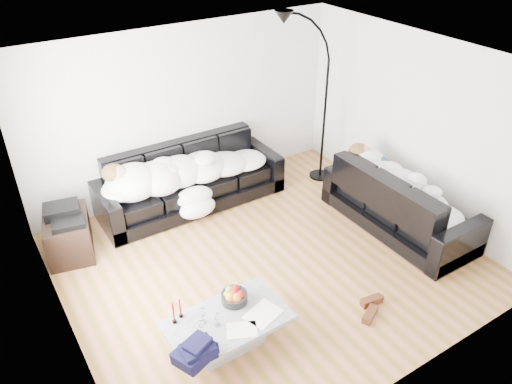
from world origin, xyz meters
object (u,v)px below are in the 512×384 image
shoes (371,308)px  stereo (63,214)px  wine_glass_a (203,316)px  wine_glass_b (201,327)px  sofa_right (400,200)px  av_cabinet (69,235)px  sleeper_back (191,167)px  candle_left (174,313)px  sofa_back (190,177)px  sleeper_right (403,188)px  floor_lamp (325,108)px  wine_glass_c (217,320)px  coffee_table (228,332)px  candle_right (180,308)px  fruit_bowl (234,295)px

shoes → stereo: (-2.61, 2.97, 0.57)m
shoes → stereo: stereo is taller
wine_glass_a → wine_glass_b: 0.14m
sofa_right → av_cabinet: 4.54m
sleeper_back → candle_left: (-1.40, -2.42, -0.15)m
sofa_back → candle_left: (-1.40, -2.47, 0.04)m
sleeper_right → stereo: 4.53m
floor_lamp → stereo: bearing=167.9°
floor_lamp → candle_left: bearing=-159.6°
sleeper_right → shoes: sleeper_right is taller
wine_glass_b → floor_lamp: 4.21m
sleeper_back → wine_glass_c: bearing=-111.3°
coffee_table → candle_left: 0.63m
sofa_right → stereo: 4.53m
sleeper_right → candle_right: sleeper_right is taller
wine_glass_b → wine_glass_c: (0.19, -0.00, 0.00)m
sofa_back → candle_left: sofa_back is taller
sleeper_right → av_cabinet: sleeper_right is taller
sleeper_back → candle_right: bearing=-118.8°
wine_glass_c → floor_lamp: size_ratio=0.07×
wine_glass_a → candle_left: candle_left is taller
av_cabinet → sofa_back: bearing=19.5°
sofa_back → sleeper_back: size_ratio=1.18×
sofa_back → wine_glass_c: 2.94m
sofa_right → stereo: bearing=64.9°
sleeper_back → fruit_bowl: sleeper_back is taller
candle_left → av_cabinet: candle_left is taller
coffee_table → wine_glass_b: wine_glass_b is taller
fruit_bowl → coffee_table: bearing=-136.4°
sleeper_back → stereo: 1.91m
candle_left → sofa_back: bearing=60.4°
sofa_back → shoes: size_ratio=6.17×
sleeper_back → coffee_table: bearing=-109.0°
fruit_bowl → wine_glass_c: 0.38m
wine_glass_c → sofa_back: bearing=69.0°
wine_glass_b → floor_lamp: (3.43, 2.32, 0.78)m
sofa_right → wine_glass_a: bearing=98.2°
wine_glass_a → stereo: (-0.75, 2.41, 0.15)m
fruit_bowl → candle_left: 0.68m
coffee_table → wine_glass_c: bearing=-171.6°
sleeper_back → fruit_bowl: 2.60m
wine_glass_a → sofa_back: bearing=66.3°
sofa_right → candle_right: 3.53m
sofa_right → coffee_table: 3.19m
sofa_right → wine_glass_c: sofa_right is taller
wine_glass_a → shoes: size_ratio=0.42×
wine_glass_b → wine_glass_c: wine_glass_c is taller
floor_lamp → coffee_table: bearing=-152.8°
av_cabinet → stereo: (0.00, 0.00, 0.34)m
coffee_table → sleeper_back: bearing=71.0°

